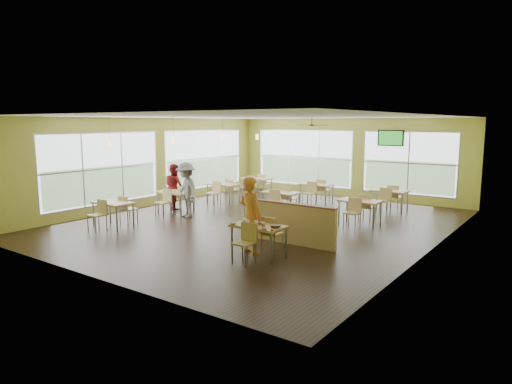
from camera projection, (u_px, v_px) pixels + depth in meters
room at (262, 171)px, 13.64m from camera, size 12.00×12.04×3.20m
window_bays at (252, 163)px, 17.66m from camera, size 9.24×10.24×2.38m
main_table at (259, 230)px, 10.23m from camera, size 1.22×1.52×0.87m
half_wall_divider at (292, 224)px, 11.41m from camera, size 2.40×0.14×1.04m
dining_tables at (266, 193)px, 15.77m from camera, size 6.92×8.72×0.87m
pendant_lights at (198, 139)px, 15.90m from camera, size 0.11×7.31×0.86m
ceiling_fan at (312, 125)px, 15.85m from camera, size 1.25×1.25×0.29m
tv_backwall at (391, 138)px, 17.21m from camera, size 1.00×0.07×0.60m
man_plaid at (251, 215)px, 10.53m from camera, size 0.73×0.56×1.81m
patron_maroon at (175, 187)px, 15.99m from camera, size 0.95×0.85×1.61m
patron_grey at (186, 190)px, 14.61m from camera, size 1.31×1.04×1.78m
cup_blue at (245, 221)px, 10.26m from camera, size 0.11×0.11×0.38m
cup_yellow at (247, 223)px, 10.09m from camera, size 0.10×0.10×0.37m
cup_red_near at (256, 223)px, 10.09m from camera, size 0.09×0.09×0.33m
cup_red_far at (263, 225)px, 9.97m from camera, size 0.09×0.09×0.31m
food_basket at (275, 226)px, 9.98m from camera, size 0.24×0.24×0.05m
ketchup_cup at (272, 230)px, 9.66m from camera, size 0.07×0.07×0.03m
wrapper_left at (233, 224)px, 10.27m from camera, size 0.18×0.16×0.04m
wrapper_mid at (261, 223)px, 10.34m from camera, size 0.23×0.21×0.05m
wrapper_right at (264, 229)px, 9.76m from camera, size 0.16×0.15×0.03m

